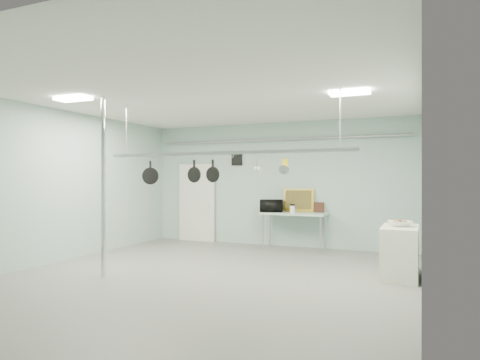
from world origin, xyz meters
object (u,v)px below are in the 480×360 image
at_px(skillet_mid, 194,171).
at_px(coffee_canister, 292,209).
at_px(prep_table, 294,215).
at_px(pot_rack, 222,151).
at_px(side_cabinet, 400,252).
at_px(skillet_right, 213,171).
at_px(fruit_bowl, 400,224).
at_px(skillet_left, 150,172).
at_px(microwave, 271,206).
at_px(chrome_pole, 103,186).

bearing_deg(skillet_mid, coffee_canister, 78.78).
distance_m(prep_table, pot_rack, 3.61).
height_order(prep_table, pot_rack, pot_rack).
xyz_separation_m(side_cabinet, skillet_right, (-3.13, -1.10, 1.44)).
height_order(fruit_bowl, skillet_left, skillet_left).
height_order(prep_table, fruit_bowl, fruit_bowl).
relative_size(pot_rack, skillet_right, 12.12).
relative_size(prep_table, microwave, 2.87).
height_order(prep_table, coffee_canister, coffee_canister).
relative_size(pot_rack, skillet_left, 10.61).
height_order(prep_table, skillet_right, skillet_right).
relative_size(chrome_pole, prep_table, 2.00).
bearing_deg(fruit_bowl, pot_rack, -159.82).
relative_size(prep_table, fruit_bowl, 4.02).
bearing_deg(microwave, skillet_mid, 68.52).
xyz_separation_m(pot_rack, skillet_left, (-1.53, 0.00, -0.37)).
bearing_deg(side_cabinet, skillet_right, -160.64).
bearing_deg(skillet_right, coffee_canister, 85.77).
bearing_deg(prep_table, skillet_mid, -106.30).
distance_m(microwave, skillet_left, 3.64).
bearing_deg(chrome_pole, microwave, 67.63).
bearing_deg(chrome_pole, skillet_right, 27.63).
relative_size(fruit_bowl, skillet_right, 1.00).
distance_m(chrome_pole, side_cabinet, 5.37).
height_order(fruit_bowl, skillet_right, skillet_right).
bearing_deg(side_cabinet, skillet_mid, -162.62).
bearing_deg(pot_rack, fruit_bowl, 20.18).
relative_size(chrome_pole, side_cabinet, 2.67).
height_order(pot_rack, skillet_mid, pot_rack).
bearing_deg(fruit_bowl, coffee_canister, 140.86).
xyz_separation_m(chrome_pole, microwave, (1.72, 4.18, -0.54)).
bearing_deg(skillet_left, side_cabinet, -1.96).
bearing_deg(side_cabinet, pot_rack, -159.55).
distance_m(prep_table, side_cabinet, 3.39).
height_order(pot_rack, fruit_bowl, pot_rack).
distance_m(pot_rack, microwave, 3.49).
bearing_deg(side_cabinet, skillet_left, -166.20).
relative_size(side_cabinet, skillet_mid, 3.02).
bearing_deg(skillet_mid, skillet_left, -174.28).
relative_size(microwave, skillet_mid, 1.41).
bearing_deg(coffee_canister, side_cabinet, -38.97).
height_order(skillet_left, skillet_mid, same).
bearing_deg(side_cabinet, microwave, 145.13).
xyz_separation_m(side_cabinet, microwave, (-3.13, 2.18, 0.61)).
bearing_deg(microwave, prep_table, 167.17).
distance_m(side_cabinet, microwave, 3.86).
bearing_deg(pot_rack, skillet_left, 180.00).
distance_m(pot_rack, coffee_canister, 3.42).
bearing_deg(fruit_bowl, skillet_right, -160.90).
height_order(pot_rack, coffee_canister, pot_rack).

